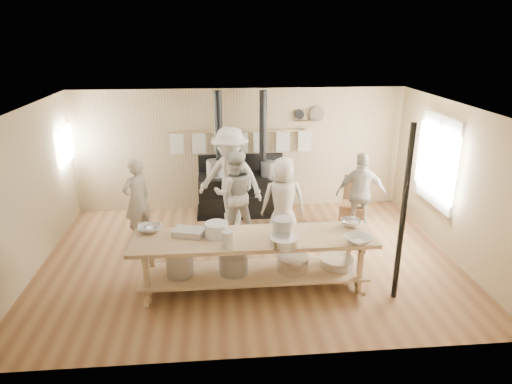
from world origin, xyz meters
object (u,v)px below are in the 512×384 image
at_px(prep_table, 253,257).
at_px(cook_right, 361,194).
at_px(cook_far_left, 137,200).
at_px(cook_left, 235,194).
at_px(chair, 353,214).
at_px(stove, 241,190).
at_px(cook_center, 283,201).
at_px(cook_by_window, 230,178).
at_px(roasting_pan, 189,232).

bearing_deg(prep_table, cook_right, 39.47).
xyz_separation_m(cook_far_left, cook_right, (4.19, -0.07, 0.01)).
xyz_separation_m(cook_left, chair, (2.33, 0.07, -0.52)).
xyz_separation_m(stove, cook_right, (2.20, -1.20, 0.28)).
relative_size(cook_left, cook_center, 1.01).
bearing_deg(stove, cook_by_window, -110.06).
bearing_deg(roasting_pan, stove, 71.99).
distance_m(cook_far_left, cook_by_window, 1.81).
relative_size(stove, cook_right, 1.63).
distance_m(cook_right, cook_by_window, 2.51).
height_order(stove, cook_right, stove).
height_order(prep_table, roasting_pan, roasting_pan).
distance_m(cook_left, cook_center, 0.96).
bearing_deg(cook_right, chair, -69.16).
xyz_separation_m(cook_far_left, cook_center, (2.66, -0.37, 0.03)).
bearing_deg(prep_table, cook_center, 66.00).
distance_m(stove, cook_center, 1.67).
relative_size(cook_right, roasting_pan, 3.51).
relative_size(cook_left, cook_by_window, 0.82).
relative_size(prep_table, cook_left, 2.19).
relative_size(cook_left, chair, 1.60).
height_order(cook_far_left, roasting_pan, cook_far_left).
height_order(cook_by_window, chair, cook_by_window).
bearing_deg(cook_center, roasting_pan, 41.36).
bearing_deg(cook_left, cook_right, 177.16).
xyz_separation_m(stove, cook_by_window, (-0.25, -0.68, 0.49)).
distance_m(cook_center, cook_right, 1.56).
bearing_deg(roasting_pan, cook_far_left, 120.78).
height_order(prep_table, cook_by_window, cook_by_window).
bearing_deg(cook_far_left, prep_table, 92.63).
xyz_separation_m(cook_center, roasting_pan, (-1.61, -1.38, 0.09)).
xyz_separation_m(cook_far_left, chair, (4.14, 0.16, -0.48)).
relative_size(cook_left, roasting_pan, 3.61).
height_order(chair, roasting_pan, chair).
bearing_deg(prep_table, roasting_pan, 172.19).
xyz_separation_m(stove, cook_center, (0.67, -1.51, 0.29)).
distance_m(prep_table, cook_right, 2.87).
bearing_deg(stove, cook_far_left, -150.26).
xyz_separation_m(stove, cook_left, (-0.17, -1.05, 0.30)).
height_order(cook_far_left, cook_center, cook_center).
relative_size(cook_far_left, roasting_pan, 3.45).
xyz_separation_m(prep_table, cook_right, (2.21, 1.82, 0.28)).
distance_m(cook_far_left, cook_center, 2.68).
height_order(prep_table, cook_left, cook_left).
relative_size(prep_table, cook_center, 2.21).
bearing_deg(chair, cook_by_window, -162.40).
bearing_deg(cook_center, prep_table, 66.70).
relative_size(cook_center, cook_right, 1.02).
bearing_deg(cook_by_window, prep_table, -59.41).
bearing_deg(cook_right, cook_left, 4.74).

